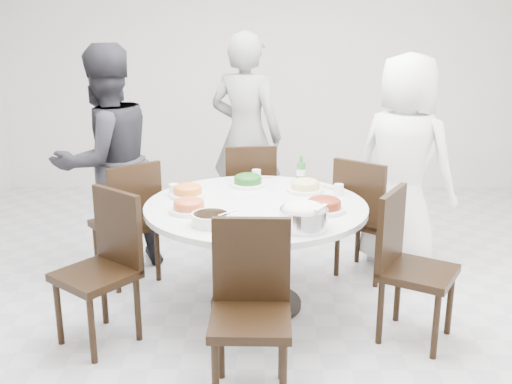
{
  "coord_description": "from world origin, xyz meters",
  "views": [
    {
      "loc": [
        -0.04,
        -3.87,
        1.97
      ],
      "look_at": [
        -0.06,
        0.02,
        0.82
      ],
      "focal_mm": 42.0,
      "sensor_mm": 36.0,
      "label": 1
    }
  ],
  "objects_px": {
    "diner_middle": "(246,136)",
    "diner_left": "(106,162)",
    "chair_ne": "(369,217)",
    "soup_bowl": "(211,219)",
    "chair_nw": "(125,221)",
    "chair_sw": "(95,272)",
    "diner_right": "(404,163)",
    "dining_table": "(256,256)",
    "chair_s": "(250,316)",
    "chair_se": "(419,269)",
    "beverage_bottle": "(301,170)",
    "chair_n": "(248,196)",
    "rice_bowl": "(304,219)"
  },
  "relations": [
    {
      "from": "diner_middle",
      "to": "diner_left",
      "type": "bearing_deg",
      "value": 61.77
    },
    {
      "from": "chair_ne",
      "to": "soup_bowl",
      "type": "bearing_deg",
      "value": 76.95
    },
    {
      "from": "chair_nw",
      "to": "chair_sw",
      "type": "xyz_separation_m",
      "value": [
        0.02,
        -0.94,
        0.0
      ]
    },
    {
      "from": "chair_nw",
      "to": "diner_right",
      "type": "bearing_deg",
      "value": 148.74
    },
    {
      "from": "dining_table",
      "to": "chair_s",
      "type": "height_order",
      "value": "chair_s"
    },
    {
      "from": "diner_right",
      "to": "diner_left",
      "type": "xyz_separation_m",
      "value": [
        -2.32,
        -0.13,
        0.04
      ]
    },
    {
      "from": "diner_left",
      "to": "chair_s",
      "type": "bearing_deg",
      "value": 79.59
    },
    {
      "from": "chair_nw",
      "to": "chair_ne",
      "type": "bearing_deg",
      "value": 143.58
    },
    {
      "from": "chair_sw",
      "to": "diner_right",
      "type": "height_order",
      "value": "diner_right"
    },
    {
      "from": "chair_nw",
      "to": "chair_s",
      "type": "xyz_separation_m",
      "value": [
        0.97,
        -1.49,
        0.0
      ]
    },
    {
      "from": "diner_middle",
      "to": "chair_nw",
      "type": "bearing_deg",
      "value": 72.37
    },
    {
      "from": "diner_middle",
      "to": "soup_bowl",
      "type": "distance_m",
      "value": 1.91
    },
    {
      "from": "chair_se",
      "to": "soup_bowl",
      "type": "relative_size",
      "value": 4.02
    },
    {
      "from": "diner_right",
      "to": "beverage_bottle",
      "type": "bearing_deg",
      "value": 58.0
    },
    {
      "from": "dining_table",
      "to": "chair_n",
      "type": "bearing_deg",
      "value": 93.65
    },
    {
      "from": "chair_n",
      "to": "rice_bowl",
      "type": "bearing_deg",
      "value": 94.94
    },
    {
      "from": "diner_right",
      "to": "diner_middle",
      "type": "xyz_separation_m",
      "value": [
        -1.26,
        0.72,
        0.07
      ]
    },
    {
      "from": "chair_se",
      "to": "rice_bowl",
      "type": "relative_size",
      "value": 3.29
    },
    {
      "from": "diner_right",
      "to": "soup_bowl",
      "type": "relative_size",
      "value": 7.23
    },
    {
      "from": "chair_s",
      "to": "diner_right",
      "type": "bearing_deg",
      "value": 57.85
    },
    {
      "from": "dining_table",
      "to": "diner_right",
      "type": "bearing_deg",
      "value": 32.98
    },
    {
      "from": "chair_se",
      "to": "beverage_bottle",
      "type": "height_order",
      "value": "beverage_bottle"
    },
    {
      "from": "chair_se",
      "to": "rice_bowl",
      "type": "distance_m",
      "value": 0.79
    },
    {
      "from": "dining_table",
      "to": "chair_ne",
      "type": "distance_m",
      "value": 1.03
    },
    {
      "from": "chair_nw",
      "to": "beverage_bottle",
      "type": "bearing_deg",
      "value": 142.4
    },
    {
      "from": "chair_n",
      "to": "chair_sw",
      "type": "bearing_deg",
      "value": 52.75
    },
    {
      "from": "chair_ne",
      "to": "chair_se",
      "type": "bearing_deg",
      "value": 134.54
    },
    {
      "from": "chair_sw",
      "to": "chair_se",
      "type": "relative_size",
      "value": 1.0
    },
    {
      "from": "chair_se",
      "to": "beverage_bottle",
      "type": "distance_m",
      "value": 1.21
    },
    {
      "from": "dining_table",
      "to": "diner_left",
      "type": "distance_m",
      "value": 1.41
    },
    {
      "from": "dining_table",
      "to": "diner_middle",
      "type": "distance_m",
      "value": 1.58
    },
    {
      "from": "soup_bowl",
      "to": "diner_middle",
      "type": "bearing_deg",
      "value": 84.76
    },
    {
      "from": "chair_nw",
      "to": "chair_se",
      "type": "relative_size",
      "value": 1.0
    },
    {
      "from": "diner_left",
      "to": "chair_n",
      "type": "bearing_deg",
      "value": 158.99
    },
    {
      "from": "beverage_bottle",
      "to": "dining_table",
      "type": "bearing_deg",
      "value": -124.56
    },
    {
      "from": "chair_s",
      "to": "diner_left",
      "type": "bearing_deg",
      "value": 124.99
    },
    {
      "from": "chair_n",
      "to": "diner_middle",
      "type": "bearing_deg",
      "value": -93.62
    },
    {
      "from": "diner_left",
      "to": "beverage_bottle",
      "type": "bearing_deg",
      "value": 130.11
    },
    {
      "from": "chair_n",
      "to": "dining_table",
      "type": "bearing_deg",
      "value": 85.92
    },
    {
      "from": "diner_middle",
      "to": "diner_left",
      "type": "height_order",
      "value": "diner_middle"
    },
    {
      "from": "chair_sw",
      "to": "diner_right",
      "type": "xyz_separation_m",
      "value": [
        2.14,
        1.26,
        0.38
      ]
    },
    {
      "from": "chair_nw",
      "to": "diner_left",
      "type": "bearing_deg",
      "value": -90.1
    },
    {
      "from": "chair_sw",
      "to": "dining_table",
      "type": "bearing_deg",
      "value": 66.17
    },
    {
      "from": "chair_n",
      "to": "chair_nw",
      "type": "distance_m",
      "value": 1.14
    },
    {
      "from": "chair_s",
      "to": "chair_sw",
      "type": "bearing_deg",
      "value": 150.77
    },
    {
      "from": "dining_table",
      "to": "diner_right",
      "type": "xyz_separation_m",
      "value": [
        1.17,
        0.76,
        0.48
      ]
    },
    {
      "from": "rice_bowl",
      "to": "chair_se",
      "type": "bearing_deg",
      "value": 2.77
    },
    {
      "from": "beverage_bottle",
      "to": "rice_bowl",
      "type": "bearing_deg",
      "value": -92.85
    },
    {
      "from": "chair_n",
      "to": "chair_se",
      "type": "distance_m",
      "value": 1.88
    },
    {
      "from": "chair_s",
      "to": "soup_bowl",
      "type": "distance_m",
      "value": 0.75
    }
  ]
}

